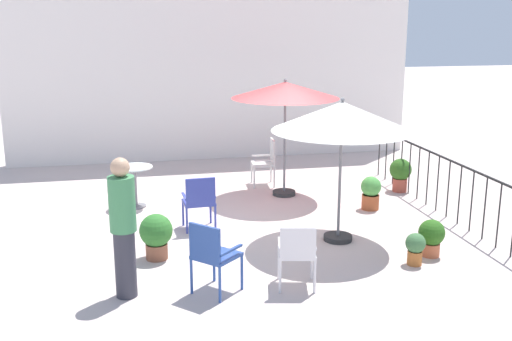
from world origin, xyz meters
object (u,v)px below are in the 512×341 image
object	(u,v)px
patio_chair_1	(297,251)
potted_plant_3	(371,192)
patio_chair_0	(267,159)
cafe_table_0	(135,179)
standing_person	(123,226)
potted_plant_1	(431,236)
potted_plant_4	(156,234)
patio_chair_2	(212,252)
patio_chair_3	(199,199)
patio_umbrella_1	(342,117)
potted_plant_2	(400,173)
potted_plant_0	(415,247)
patio_umbrella_0	(285,91)

from	to	relation	value
patio_chair_1	potted_plant_3	xyz separation A→B (m)	(2.18, 2.92, -0.19)
patio_chair_0	potted_plant_3	bearing A→B (deg)	-53.80
patio_chair_1	potted_plant_3	size ratio (longest dim) A/B	1.43
cafe_table_0	standing_person	world-z (taller)	standing_person
potted_plant_3	potted_plant_1	bearing A→B (deg)	-90.01
potted_plant_4	patio_chair_2	bearing A→B (deg)	-64.68
patio_chair_0	patio_chair_2	xyz separation A→B (m)	(-1.80, -4.83, 0.01)
patio_chair_3	potted_plant_1	distance (m)	3.60
patio_chair_3	potted_plant_1	size ratio (longest dim) A/B	1.65
patio_umbrella_1	potted_plant_3	distance (m)	2.37
potted_plant_3	potted_plant_4	bearing A→B (deg)	-158.10
cafe_table_0	potted_plant_2	xyz separation A→B (m)	(5.11, -0.03, -0.14)
patio_chair_2	potted_plant_0	size ratio (longest dim) A/B	2.05
patio_chair_1	patio_chair_0	bearing A→B (deg)	81.40
potted_plant_4	standing_person	distance (m)	1.33
patio_chair_1	standing_person	distance (m)	2.16
potted_plant_1	potted_plant_3	world-z (taller)	potted_plant_3
cafe_table_0	potted_plant_4	world-z (taller)	cafe_table_0
standing_person	patio_chair_3	bearing A→B (deg)	62.14
patio_umbrella_0	patio_chair_3	world-z (taller)	patio_umbrella_0
patio_umbrella_1	patio_chair_1	size ratio (longest dim) A/B	2.57
patio_chair_2	potted_plant_1	xyz separation A→B (m)	(3.25, 0.60, -0.25)
patio_chair_0	potted_plant_4	bearing A→B (deg)	-124.46
patio_chair_3	potted_plant_3	xyz separation A→B (m)	(3.12, 0.47, -0.20)
patio_umbrella_1	potted_plant_2	world-z (taller)	patio_umbrella_1
patio_umbrella_0	potted_plant_0	xyz separation A→B (m)	(0.91, -3.71, -1.75)
potted_plant_2	potted_plant_4	distance (m)	5.49
patio_chair_0	patio_umbrella_0	bearing A→B (deg)	-78.23
patio_chair_0	potted_plant_4	world-z (taller)	patio_chair_0
patio_chair_1	potted_plant_4	distance (m)	2.17
patio_chair_3	potted_plant_4	size ratio (longest dim) A/B	1.35
potted_plant_2	potted_plant_3	world-z (taller)	potted_plant_2
patio_chair_0	standing_person	size ratio (longest dim) A/B	0.54
patio_chair_0	patio_chair_3	world-z (taller)	patio_chair_0
patio_umbrella_0	patio_chair_0	bearing A→B (deg)	101.77
patio_umbrella_1	patio_chair_2	world-z (taller)	patio_umbrella_1
cafe_table_0	potted_plant_0	size ratio (longest dim) A/B	1.65
patio_chair_0	potted_plant_2	world-z (taller)	patio_chair_0
patio_umbrella_0	patio_chair_2	world-z (taller)	patio_umbrella_0
patio_umbrella_0	patio_umbrella_1	xyz separation A→B (m)	(0.19, -2.57, -0.09)
patio_chair_3	standing_person	distance (m)	2.55
patio_chair_2	potted_plant_2	distance (m)	5.73
potted_plant_1	potted_plant_3	xyz separation A→B (m)	(0.00, 2.26, 0.01)
patio_chair_1	potted_plant_2	distance (m)	5.03
cafe_table_0	potted_plant_1	bearing A→B (deg)	-38.52
potted_plant_2	potted_plant_4	bearing A→B (deg)	-152.64
potted_plant_1	standing_person	size ratio (longest dim) A/B	0.31
potted_plant_1	patio_chair_2	bearing A→B (deg)	-169.60
potted_plant_2	potted_plant_4	world-z (taller)	potted_plant_4
patio_umbrella_1	standing_person	size ratio (longest dim) A/B	1.26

